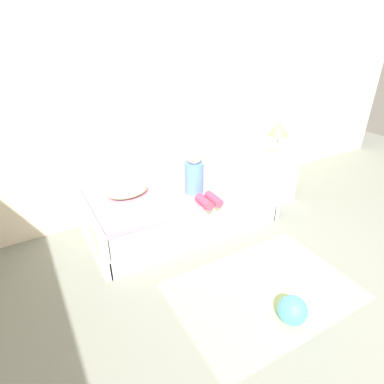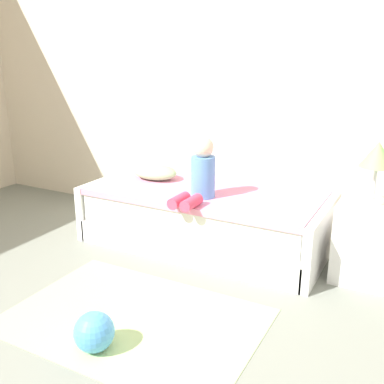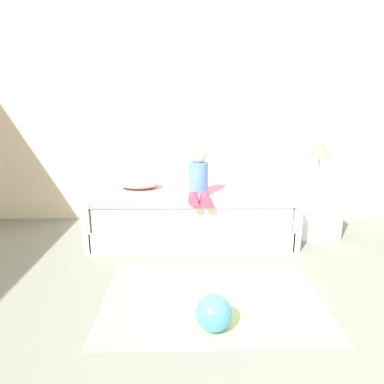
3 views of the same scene
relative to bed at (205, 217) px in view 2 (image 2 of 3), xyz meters
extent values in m
cube|color=beige|center=(0.48, 0.60, 1.20)|extent=(7.20, 0.10, 2.90)
cube|color=white|center=(0.00, 0.00, -0.15)|extent=(2.00, 1.00, 0.20)
cube|color=white|center=(0.00, 0.00, 0.08)|extent=(1.94, 0.94, 0.25)
cube|color=pink|center=(0.00, 0.00, 0.23)|extent=(1.98, 0.98, 0.05)
cube|color=white|center=(-1.02, 0.00, 0.00)|extent=(0.07, 1.00, 0.50)
cube|color=white|center=(1.02, 0.00, 0.00)|extent=(0.07, 1.00, 0.50)
cube|color=white|center=(1.35, -0.02, 0.05)|extent=(0.44, 0.44, 0.60)
cylinder|color=silver|center=(1.35, -0.02, 0.37)|extent=(0.15, 0.15, 0.03)
cylinder|color=silver|center=(1.35, -0.02, 0.50)|extent=(0.02, 0.02, 0.24)
cone|color=#8CCC66|center=(1.35, -0.02, 0.71)|extent=(0.24, 0.24, 0.18)
cylinder|color=#598CD1|center=(0.06, -0.18, 0.42)|extent=(0.20, 0.20, 0.34)
sphere|color=beige|center=(0.06, -0.18, 0.67)|extent=(0.17, 0.17, 0.17)
cylinder|color=#D83F60|center=(0.01, -0.48, 0.30)|extent=(0.09, 0.22, 0.09)
cylinder|color=#D83F60|center=(0.12, -0.48, 0.30)|extent=(0.09, 0.22, 0.09)
ellipsoid|color=#99CC8C|center=(-0.58, 0.10, 0.32)|extent=(0.44, 0.30, 0.13)
sphere|color=#4C99E5|center=(0.12, -1.65, -0.13)|extent=(0.23, 0.23, 0.23)
cube|color=#B2D189|center=(0.14, -1.30, -0.24)|extent=(1.60, 1.10, 0.01)
camera|label=1|loc=(-1.45, -2.80, 1.91)|focal=30.09mm
camera|label=2|loc=(1.63, -3.29, 1.37)|focal=41.20mm
camera|label=3|loc=(-0.04, -3.50, 1.14)|focal=31.20mm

